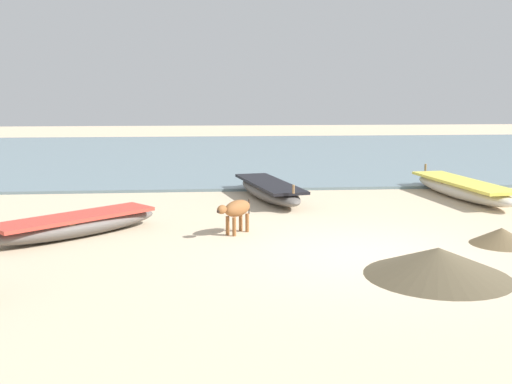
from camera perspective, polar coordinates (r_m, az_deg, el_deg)
name	(u,v)px	position (r m, az deg, el deg)	size (l,w,h in m)	color
ground	(365,254)	(10.32, 10.40, -5.87)	(80.00, 80.00, 0.00)	beige
sea_water	(266,153)	(26.50, 0.96, 3.74)	(60.00, 20.00, 0.08)	slate
fishing_boat_2	(462,189)	(16.28, 19.15, 0.31)	(1.45, 4.46, 0.66)	beige
fishing_boat_3	(269,190)	(15.23, 1.26, 0.20)	(1.69, 4.00, 0.64)	#5B5651
fishing_boat_4	(76,225)	(11.83, -16.85, -3.01)	(3.19, 2.89, 0.61)	#5B5651
calf_near_brown	(236,210)	(11.48, -1.90, -1.72)	(0.79, 0.88, 0.66)	brown
debris_pile_0	(438,262)	(9.30, 17.03, -6.43)	(2.19, 2.19, 0.44)	brown
debris_pile_1	(501,236)	(11.62, 22.46, -3.93)	(1.11, 1.11, 0.31)	brown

